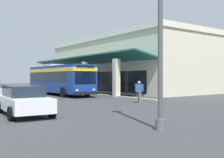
{
  "coord_description": "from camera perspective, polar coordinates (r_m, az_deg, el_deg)",
  "views": [
    {
      "loc": [
        27.35,
        -12.68,
        1.87
      ],
      "look_at": [
        4.42,
        3.5,
        1.72
      ],
      "focal_mm": 42.66,
      "sensor_mm": 36.0,
      "label": 1
    }
  ],
  "objects": [
    {
      "name": "ground",
      "position": [
        34.34,
        1.88,
        -2.82
      ],
      "size": [
        120.0,
        120.0,
        0.0
      ],
      "primitive_type": "plane",
      "color": "#38383A"
    },
    {
      "name": "curb_strip",
      "position": [
        33.5,
        -8.31,
        -2.79
      ],
      "size": [
        29.5,
        0.5,
        0.12
      ],
      "primitive_type": "cube",
      "color": "#9E998E",
      "rests_on": "ground"
    },
    {
      "name": "plaza_building",
      "position": [
        38.81,
        4.48,
        2.94
      ],
      "size": [
        24.88,
        17.05,
        7.29
      ],
      "color": "beige",
      "rests_on": "ground"
    },
    {
      "name": "transit_bus",
      "position": [
        29.21,
        -11.26,
        0.27
      ],
      "size": [
        11.26,
        2.99,
        3.34
      ],
      "color": "navy",
      "rests_on": "ground"
    },
    {
      "name": "parked_sedan_white",
      "position": [
        13.94,
        -18.35,
        -4.32
      ],
      "size": [
        4.5,
        2.2,
        1.47
      ],
      "color": "silver",
      "rests_on": "ground"
    },
    {
      "name": "pedestrian",
      "position": [
        19.64,
        5.84,
        -2.53
      ],
      "size": [
        0.59,
        0.47,
        1.62
      ],
      "color": "#726651",
      "rests_on": "ground"
    },
    {
      "name": "potted_palm",
      "position": [
        39.72,
        -10.43,
        -1.44
      ],
      "size": [
        2.0,
        2.02,
        2.4
      ],
      "color": "brown",
      "rests_on": "ground"
    },
    {
      "name": "lot_light_pole",
      "position": [
        9.94,
        10.33,
        14.73
      ],
      "size": [
        0.6,
        0.6,
        8.15
      ],
      "color": "#59595B",
      "rests_on": "ground"
    }
  ]
}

